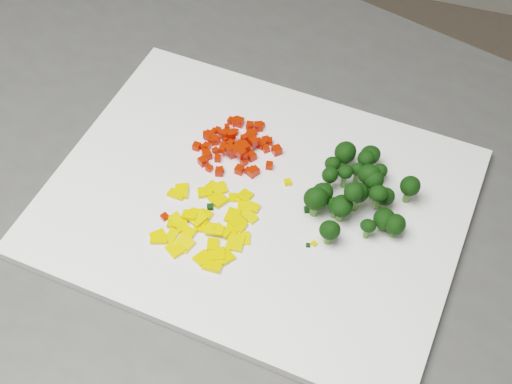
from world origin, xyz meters
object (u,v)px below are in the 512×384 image
(counter_block, at_px, (257,351))
(pepper_pile, at_px, (207,217))
(cutting_board, at_px, (256,201))
(carrot_pile, at_px, (236,142))
(broccoli_pile, at_px, (359,190))

(counter_block, bearing_deg, pepper_pile, -107.32)
(cutting_board, height_order, pepper_pile, pepper_pile)
(pepper_pile, bearing_deg, carrot_pile, 92.18)
(counter_block, distance_m, cutting_board, 0.46)
(counter_block, xyz_separation_m, broccoli_pile, (0.11, -0.02, 0.49))
(cutting_board, bearing_deg, counter_block, 105.95)
(pepper_pile, relative_size, broccoli_pile, 0.97)
(counter_block, bearing_deg, carrot_pile, 151.83)
(cutting_board, relative_size, broccoli_pile, 3.75)
(pepper_pile, distance_m, broccoli_pile, 0.16)
(counter_block, height_order, carrot_pile, carrot_pile)
(counter_block, xyz_separation_m, pepper_pile, (-0.03, -0.08, 0.47))
(carrot_pile, bearing_deg, pepper_pile, -87.82)
(counter_block, height_order, broccoli_pile, broccoli_pile)
(broccoli_pile, bearing_deg, pepper_pile, -154.69)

